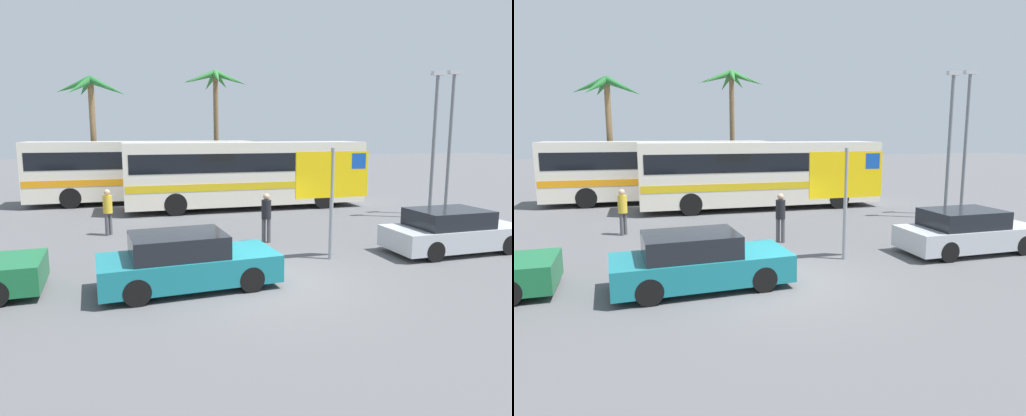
% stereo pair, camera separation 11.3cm
% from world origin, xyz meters
% --- Properties ---
extents(ground, '(120.00, 120.00, 0.00)m').
position_xyz_m(ground, '(0.00, 0.00, 0.00)').
color(ground, '#565659').
extents(bus_front_coach, '(11.38, 2.57, 3.17)m').
position_xyz_m(bus_front_coach, '(2.48, 11.05, 1.78)').
color(bus_front_coach, silver).
rests_on(bus_front_coach, ground).
extents(bus_rear_coach, '(11.38, 2.57, 3.17)m').
position_xyz_m(bus_rear_coach, '(-2.16, 14.43, 1.78)').
color(bus_rear_coach, silver).
rests_on(bus_rear_coach, ground).
extents(ferry_sign, '(2.20, 0.11, 3.20)m').
position_xyz_m(ferry_sign, '(2.53, 1.62, 2.33)').
color(ferry_sign, gray).
rests_on(ferry_sign, ground).
extents(car_silver, '(4.30, 1.83, 1.32)m').
position_xyz_m(car_silver, '(6.41, 1.34, 0.64)').
color(car_silver, '#B7BABF').
rests_on(car_silver, ground).
extents(car_teal, '(4.22, 2.01, 1.32)m').
position_xyz_m(car_teal, '(-1.85, 0.29, 0.64)').
color(car_teal, '#19757F').
rests_on(car_teal, ground).
extents(pedestrian_by_bus, '(0.32, 0.32, 1.64)m').
position_xyz_m(pedestrian_by_bus, '(1.31, 4.08, 0.96)').
color(pedestrian_by_bus, '#4C4C51').
rests_on(pedestrian_by_bus, ground).
extents(pedestrian_crossing_lot, '(0.32, 0.32, 1.65)m').
position_xyz_m(pedestrian_crossing_lot, '(-3.76, 6.66, 0.97)').
color(pedestrian_crossing_lot, '#4C4C51').
rests_on(pedestrian_crossing_lot, ground).
extents(lamp_post_left_side, '(0.56, 0.20, 6.09)m').
position_xyz_m(lamp_post_left_side, '(9.35, 6.33, 3.36)').
color(lamp_post_left_side, slate).
rests_on(lamp_post_left_side, ground).
extents(lamp_post_right_side, '(0.56, 0.20, 6.23)m').
position_xyz_m(lamp_post_right_side, '(10.56, 6.84, 3.44)').
color(lamp_post_right_side, slate).
rests_on(lamp_post_right_side, ground).
extents(palm_tree_seaside, '(3.71, 3.44, 6.65)m').
position_xyz_m(palm_tree_seaside, '(-4.64, 16.70, 5.43)').
color(palm_tree_seaside, brown).
rests_on(palm_tree_seaside, ground).
extents(palm_tree_inland, '(4.28, 4.25, 7.64)m').
position_xyz_m(palm_tree_inland, '(2.79, 19.90, 6.37)').
color(palm_tree_inland, brown).
rests_on(palm_tree_inland, ground).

